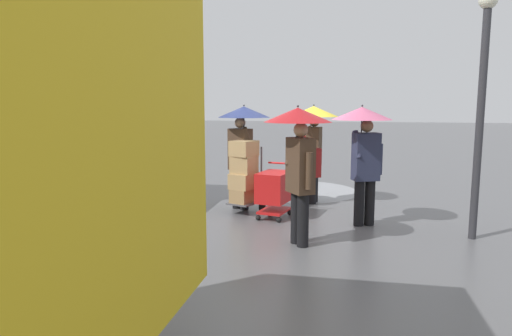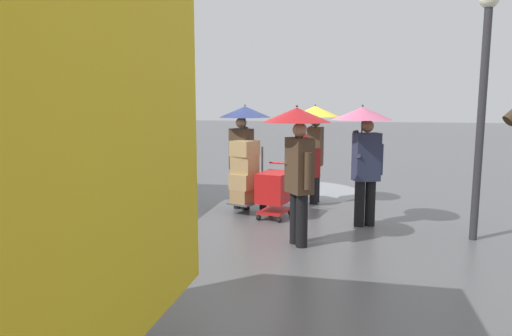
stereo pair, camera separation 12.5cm
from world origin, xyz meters
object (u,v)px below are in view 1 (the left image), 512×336
Objects in this scene: shopping_cart_vendor at (274,189)px; street_lamp at (482,90)px; cargo_van_parked_right at (73,157)px; pedestrian_black_side at (364,137)px; pedestrian_far_side at (242,133)px; pedestrian_white_side at (313,131)px; pedestrian_pink_side at (299,143)px; hand_dolly_boxes at (244,174)px.

shopping_cart_vendor is 3.88m from street_lamp.
cargo_van_parked_right is 5.35m from pedestrian_black_side.
pedestrian_white_side is at bearing -147.22° from pedestrian_far_side.
pedestrian_black_side is 1.97m from street_lamp.
shopping_cart_vendor is 0.47× the size of pedestrian_pink_side.
pedestrian_black_side is (-2.26, 0.47, 0.79)m from hand_dolly_boxes.
pedestrian_far_side is at bearing 32.78° from pedestrian_white_side.
pedestrian_far_side is (0.11, -0.31, 0.79)m from hand_dolly_boxes.
pedestrian_black_side is at bearing -126.56° from pedestrian_pink_side.
street_lamp is at bearing -178.54° from cargo_van_parked_right.
pedestrian_black_side is at bearing 121.83° from pedestrian_white_side.
pedestrian_pink_side is at bearing 53.44° from pedestrian_black_side.
cargo_van_parked_right is at bearing 1.46° from street_lamp.
pedestrian_far_side is (2.38, -0.78, 0.00)m from pedestrian_black_side.
hand_dolly_boxes is at bearing -53.84° from pedestrian_pink_side.
pedestrian_pink_side is (-0.65, 1.53, 1.00)m from shopping_cart_vendor.
pedestrian_black_side and pedestrian_white_side have the same top height.
hand_dolly_boxes is 2.33m from pedestrian_pink_side.
cargo_van_parked_right is 4.40m from pedestrian_pink_side.
shopping_cart_vendor is (-3.68, -0.84, -0.61)m from cargo_van_parked_right.
street_lamp is at bearing 168.95° from shopping_cart_vendor.
cargo_van_parked_right is at bearing 27.95° from pedestrian_white_side.
hand_dolly_boxes is 0.67× the size of pedestrian_pink_side.
pedestrian_black_side reaches higher than hand_dolly_boxes.
pedestrian_far_side is at bearing -55.96° from pedestrian_pink_side.
pedestrian_pink_side and pedestrian_black_side have the same top height.
pedestrian_far_side is (-2.92, -1.40, 0.41)m from cargo_van_parked_right.
street_lamp reaches higher than hand_dolly_boxes.
street_lamp reaches higher than pedestrian_black_side.
pedestrian_far_side is at bearing -16.39° from street_lamp.
shopping_cart_vendor is 1.84m from pedestrian_white_side.
pedestrian_black_side is (-0.97, -1.30, 0.01)m from pedestrian_pink_side.
cargo_van_parked_right is 3.24m from hand_dolly_boxes.
street_lamp is (-2.72, -0.87, 0.80)m from pedestrian_pink_side.
pedestrian_white_side is at bearing -152.05° from cargo_van_parked_right.
pedestrian_black_side is at bearing -13.91° from street_lamp.
pedestrian_pink_side is (-1.29, 1.77, 0.77)m from hand_dolly_boxes.
cargo_van_parked_right is 1.40× the size of street_lamp.
hand_dolly_boxes reaches higher than shopping_cart_vendor.
cargo_van_parked_right is 5.30× the size of shopping_cart_vendor.
street_lamp is (-1.76, 0.44, 0.79)m from pedestrian_black_side.
cargo_van_parked_right is 3.83m from shopping_cart_vendor.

